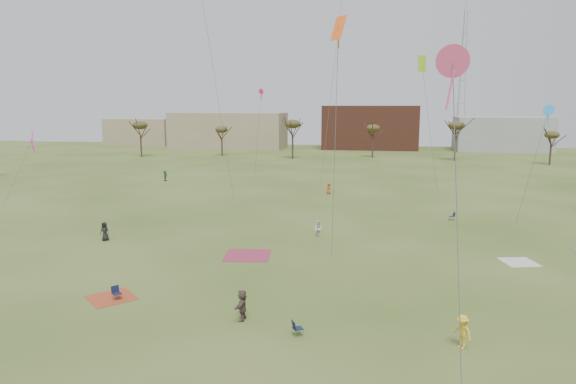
% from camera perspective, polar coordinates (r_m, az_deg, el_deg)
% --- Properties ---
extents(ground, '(260.00, 260.00, 0.00)m').
position_cam_1_polar(ground, '(29.23, -4.13, -14.72)').
color(ground, '#364E18').
rests_on(ground, ground).
extents(spectator_fore_c, '(0.54, 1.67, 1.79)m').
position_cam_1_polar(spectator_fore_c, '(29.52, -5.19, -12.58)').
color(spectator_fore_c, brown).
rests_on(spectator_fore_c, ground).
extents(flyer_mid_a, '(0.84, 0.55, 1.72)m').
position_cam_1_polar(flyer_mid_a, '(48.67, -19.97, -4.19)').
color(flyer_mid_a, black).
rests_on(flyer_mid_a, ground).
extents(flyer_mid_b, '(1.21, 1.28, 1.74)m').
position_cam_1_polar(flyer_mid_b, '(27.75, 19.06, -14.66)').
color(flyer_mid_b, gold).
rests_on(flyer_mid_b, ground).
extents(spectator_mid_e, '(0.93, 0.84, 1.55)m').
position_cam_1_polar(spectator_mid_e, '(47.07, 3.43, -4.17)').
color(spectator_mid_e, silver).
rests_on(spectator_mid_e, ground).
extents(flyer_far_a, '(0.85, 1.65, 1.70)m').
position_cam_1_polar(flyer_far_a, '(84.09, -13.69, 1.79)').
color(flyer_far_a, '#297B30').
rests_on(flyer_far_a, ground).
extents(flyer_far_b, '(0.86, 0.84, 1.49)m').
position_cam_1_polar(flyer_far_b, '(70.03, 4.61, 0.40)').
color(flyer_far_b, '#A74B1C').
rests_on(flyer_far_b, ground).
extents(blanket_red, '(3.71, 3.71, 0.03)m').
position_cam_1_polar(blanket_red, '(34.70, -19.29, -11.21)').
color(blanket_red, '#AA4222').
rests_on(blanket_red, ground).
extents(blanket_cream, '(2.98, 2.98, 0.03)m').
position_cam_1_polar(blanket_cream, '(43.68, 24.61, -7.23)').
color(blanket_cream, silver).
rests_on(blanket_cream, ground).
extents(blanket_plum, '(4.08, 4.08, 0.03)m').
position_cam_1_polar(blanket_plum, '(41.66, -4.60, -7.15)').
color(blanket_plum, '#962E49').
rests_on(blanket_plum, ground).
extents(camp_chair_left, '(0.74, 0.73, 0.87)m').
position_cam_1_polar(camp_chair_left, '(34.20, -18.76, -11.03)').
color(camp_chair_left, '#141637').
rests_on(camp_chair_left, ground).
extents(camp_chair_center, '(0.72, 0.70, 0.87)m').
position_cam_1_polar(camp_chair_center, '(27.81, 1.08, -15.43)').
color(camp_chair_center, '#131E36').
rests_on(camp_chair_center, ground).
extents(camp_chair_right, '(0.64, 0.61, 0.87)m').
position_cam_1_polar(camp_chair_right, '(56.63, 18.02, -2.79)').
color(camp_chair_right, '#161F3D').
rests_on(camp_chair_right, ground).
extents(kites_aloft, '(72.81, 61.96, 27.74)m').
position_cam_1_polar(kites_aloft, '(56.38, 1.98, 19.18)').
color(kites_aloft, '#B0EF27').
rests_on(kites_aloft, ground).
extents(tree_line, '(117.44, 49.32, 8.91)m').
position_cam_1_polar(tree_line, '(105.46, 4.70, 7.00)').
color(tree_line, '#3A2B1E').
rests_on(tree_line, ground).
extents(building_tan, '(32.00, 14.00, 10.00)m').
position_cam_1_polar(building_tan, '(146.96, -6.71, 6.92)').
color(building_tan, '#937F60').
rests_on(building_tan, ground).
extents(building_brick, '(26.00, 16.00, 12.00)m').
position_cam_1_polar(building_brick, '(145.93, 9.23, 7.24)').
color(building_brick, brown).
rests_on(building_brick, ground).
extents(building_grey, '(24.00, 12.00, 9.00)m').
position_cam_1_polar(building_grey, '(147.85, 22.97, 6.04)').
color(building_grey, gray).
rests_on(building_grey, ground).
extents(building_tan_west, '(20.00, 12.00, 8.00)m').
position_cam_1_polar(building_tan_west, '(164.39, -16.15, 6.55)').
color(building_tan_west, '#937F60').
rests_on(building_tan_west, ground).
extents(radio_tower, '(1.51, 1.72, 41.00)m').
position_cam_1_polar(radio_tower, '(152.79, 19.02, 11.91)').
color(radio_tower, '#9EA3A8').
rests_on(radio_tower, ground).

